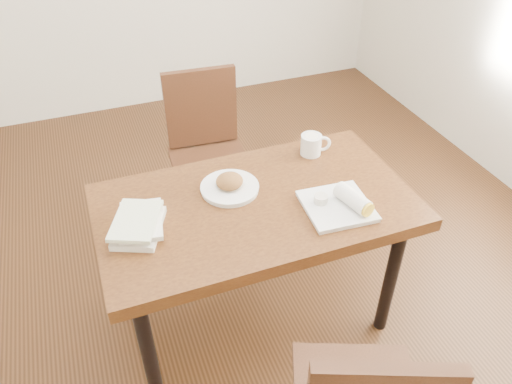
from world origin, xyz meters
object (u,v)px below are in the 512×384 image
object	(u,v)px
table	(256,217)
chair_far	(207,145)
plate_burrito	(342,204)
plate_scone	(230,185)
coffee_mug	(312,144)
book_stack	(139,224)

from	to	relation	value
table	chair_far	bearing A→B (deg)	89.36
table	chair_far	world-z (taller)	chair_far
chair_far	plate_burrito	bearing A→B (deg)	-72.82
table	plate_scone	bearing A→B (deg)	124.59
chair_far	coffee_mug	size ratio (longest dim) A/B	6.62
table	book_stack	bearing A→B (deg)	-179.53
chair_far	plate_burrito	world-z (taller)	chair_far
plate_scone	coffee_mug	distance (m)	0.47
chair_far	plate_scone	size ratio (longest dim) A/B	3.78
table	coffee_mug	distance (m)	0.47
coffee_mug	book_stack	size ratio (longest dim) A/B	0.49
book_stack	plate_burrito	bearing A→B (deg)	-11.73
table	coffee_mug	xyz separation A→B (m)	(0.37, 0.25, 0.14)
plate_scone	book_stack	xyz separation A→B (m)	(-0.41, -0.12, 0.01)
table	plate_scone	distance (m)	0.18
table	plate_scone	world-z (taller)	plate_scone
chair_far	plate_scone	distance (m)	0.73
table	chair_far	size ratio (longest dim) A/B	1.38
coffee_mug	book_stack	world-z (taller)	coffee_mug
table	chair_far	distance (m)	0.81
coffee_mug	table	bearing A→B (deg)	-146.60
chair_far	plate_scone	xyz separation A→B (m)	(-0.09, -0.69, 0.23)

